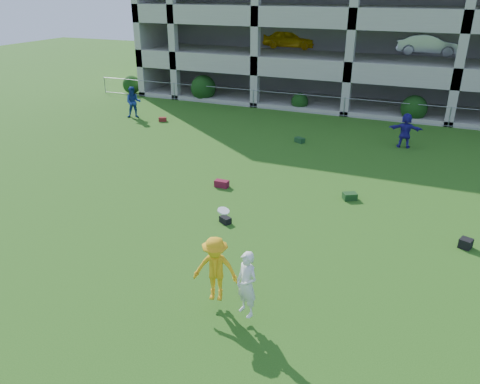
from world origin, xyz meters
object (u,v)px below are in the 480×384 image
at_px(parking_garage, 375,7).
at_px(bystander_a, 133,102).
at_px(bystander_d, 405,130).
at_px(crate_d, 466,243).
at_px(frisbee_contest, 223,273).

bearing_deg(parking_garage, bystander_a, -130.36).
xyz_separation_m(bystander_d, crate_d, (2.71, -9.53, -0.72)).
height_order(crate_d, frisbee_contest, frisbee_contest).
bearing_deg(parking_garage, frisbee_contest, -87.90).
relative_size(bystander_a, bystander_d, 1.08).
height_order(bystander_d, frisbee_contest, frisbee_contest).
height_order(bystander_a, bystander_d, bystander_a).
distance_m(frisbee_contest, parking_garage, 29.12).
distance_m(bystander_d, parking_garage, 14.95).
distance_m(crate_d, frisbee_contest, 8.07).
distance_m(bystander_d, crate_d, 9.93).
relative_size(crate_d, frisbee_contest, 0.13).
xyz_separation_m(bystander_d, parking_garage, (-3.98, 13.46, 5.15)).
height_order(bystander_a, parking_garage, parking_garage).
xyz_separation_m(frisbee_contest, parking_garage, (-1.05, 28.69, 4.90)).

